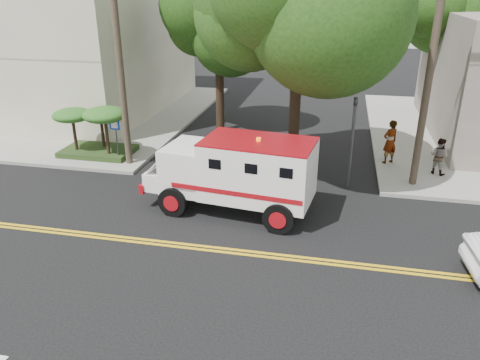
# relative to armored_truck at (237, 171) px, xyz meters

# --- Properties ---
(ground) EXTENTS (100.00, 100.00, 0.00)m
(ground) POSITION_rel_armored_truck_xyz_m (0.04, -2.70, -1.53)
(ground) COLOR black
(ground) RESTS_ON ground
(sidewalk_nw) EXTENTS (17.00, 17.00, 0.15)m
(sidewalk_nw) POSITION_rel_armored_truck_xyz_m (-13.46, 10.80, -1.45)
(sidewalk_nw) COLOR gray
(sidewalk_nw) RESTS_ON ground
(building_left) EXTENTS (16.00, 14.00, 10.00)m
(building_left) POSITION_rel_armored_truck_xyz_m (-15.46, 12.30, 3.62)
(building_left) COLOR #B4AC94
(building_left) RESTS_ON sidewalk_nw
(utility_pole_left) EXTENTS (0.28, 0.28, 9.00)m
(utility_pole_left) POSITION_rel_armored_truck_xyz_m (-5.56, 3.30, 2.97)
(utility_pole_left) COLOR #382D23
(utility_pole_left) RESTS_ON ground
(utility_pole_right) EXTENTS (0.28, 0.28, 9.00)m
(utility_pole_right) POSITION_rel_armored_truck_xyz_m (6.34, 3.50, 2.97)
(utility_pole_right) COLOR #382D23
(utility_pole_right) RESTS_ON ground
(tree_left) EXTENTS (4.48, 4.20, 7.70)m
(tree_left) POSITION_rel_armored_truck_xyz_m (-2.64, 9.09, 4.20)
(tree_left) COLOR black
(tree_left) RESTS_ON ground
(tree_right) EXTENTS (4.80, 4.50, 8.20)m
(tree_right) POSITION_rel_armored_truck_xyz_m (8.88, 13.07, 4.57)
(tree_right) COLOR black
(tree_right) RESTS_ON ground
(traffic_signal) EXTENTS (0.15, 0.18, 3.60)m
(traffic_signal) POSITION_rel_armored_truck_xyz_m (3.84, 2.90, 0.70)
(traffic_signal) COLOR #3F3F42
(traffic_signal) RESTS_ON ground
(accessibility_sign) EXTENTS (0.45, 0.10, 2.02)m
(accessibility_sign) POSITION_rel_armored_truck_xyz_m (-6.16, 3.47, -0.16)
(accessibility_sign) COLOR #3F3F42
(accessibility_sign) RESTS_ON ground
(palm_planter) EXTENTS (3.52, 2.63, 2.36)m
(palm_planter) POSITION_rel_armored_truck_xyz_m (-7.40, 3.93, 0.12)
(palm_planter) COLOR #1E3314
(palm_planter) RESTS_ON sidewalk_nw
(armored_truck) EXTENTS (6.11, 2.97, 2.68)m
(armored_truck) POSITION_rel_armored_truck_xyz_m (0.00, 0.00, 0.00)
(armored_truck) COLOR white
(armored_truck) RESTS_ON ground
(pedestrian_a) EXTENTS (0.84, 0.78, 1.93)m
(pedestrian_a) POSITION_rel_armored_truck_xyz_m (5.54, 5.66, -0.41)
(pedestrian_a) COLOR gray
(pedestrian_a) RESTS_ON sidewalk_ne
(pedestrian_b) EXTENTS (0.94, 0.89, 1.53)m
(pedestrian_b) POSITION_rel_armored_truck_xyz_m (7.42, 4.80, -0.61)
(pedestrian_b) COLOR gray
(pedestrian_b) RESTS_ON sidewalk_ne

